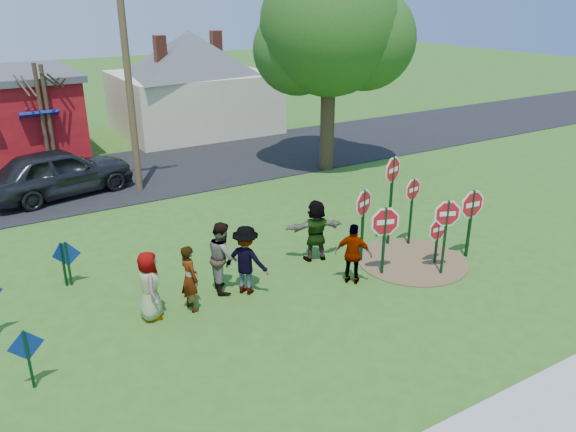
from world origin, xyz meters
name	(u,v)px	position (x,y,z in m)	size (l,w,h in m)	color
ground	(260,285)	(0.00, 0.00, 0.00)	(120.00, 120.00, 0.00)	#345F1B
road	(133,174)	(0.00, 11.50, 0.02)	(120.00, 7.50, 0.04)	black
dirt_patch	(412,261)	(4.50, -1.00, 0.01)	(3.20, 3.20, 0.03)	brown
cream_house	(192,78)	(5.50, 18.00, 2.92)	(9.40, 9.40, 6.50)	beige
stop_sign_a	(385,227)	(3.22, -1.17, 1.42)	(1.07, 0.36, 2.12)	#0D3317
stop_sign_b	(392,179)	(4.66, 0.27, 2.15)	(1.03, 0.36, 2.96)	#0D3317
stop_sign_c	(447,221)	(4.63, -2.02, 1.60)	(0.93, 0.42, 2.31)	#0D3317
stop_sign_d	(413,195)	(5.21, -0.07, 1.63)	(0.92, 0.19, 2.28)	#0D3317
stop_sign_e	(438,232)	(4.95, -1.46, 1.00)	(0.93, 0.06, 1.55)	#0D3317
stop_sign_f	(472,208)	(6.10, -1.58, 1.52)	(1.15, 0.09, 2.22)	#0D3317
stop_sign_g	(363,210)	(3.23, -0.22, 1.60)	(1.00, 0.38, 2.33)	#0D3317
blue_diamond_a	(27,353)	(-5.83, -1.36, 0.82)	(0.68, 0.07, 1.33)	#0D3317
blue_diamond_c	(68,259)	(-4.32, 2.63, 0.78)	(0.68, 0.26, 1.27)	#0D3317
blue_diamond_d	(63,259)	(-4.44, 2.65, 0.79)	(0.53, 0.29, 1.27)	#0D3317
person_a	(149,286)	(-2.98, -0.05, 0.86)	(0.84, 0.55, 1.72)	#3E4F8F
person_b	(190,278)	(-2.01, -0.18, 0.85)	(0.62, 0.41, 1.71)	#267664
person_c	(222,256)	(-0.90, 0.33, 0.95)	(0.92, 0.72, 1.89)	#915936
person_d	(246,260)	(-0.46, -0.13, 0.92)	(1.19, 0.69, 1.85)	#313035
person_e	(353,254)	(2.22, -1.13, 0.85)	(0.99, 0.41, 1.69)	#4F2E59
person_f	(316,230)	(2.16, 0.58, 0.92)	(1.70, 0.54, 1.83)	#1F492B
suv	(60,172)	(-3.12, 10.19, 0.96)	(2.17, 5.38, 1.83)	#2C2C31
utility_pole	(128,76)	(-0.41, 9.23, 4.45)	(2.05, 0.48, 8.45)	#4C3823
leafy_tree	(333,33)	(7.79, 7.96, 5.74)	(6.27, 5.72, 8.92)	#382819
bare_tree_east	(40,102)	(-2.91, 14.17, 2.97)	(1.80, 1.80, 4.59)	#382819
bare_tree_extra	(46,103)	(-2.65, 14.19, 2.92)	(1.80, 1.80, 4.51)	#382819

